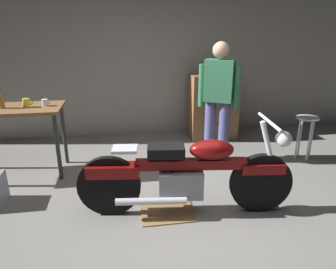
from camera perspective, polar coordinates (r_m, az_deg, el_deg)
The scene contains 11 objects.
ground_plane at distance 3.27m, azimuth 1.48°, elevation -14.91°, with size 12.00×12.00×0.00m, color gray.
back_wall at distance 5.49m, azimuth -4.09°, elevation 16.14°, with size 8.00×0.12×3.10m, color gray.
workbench at distance 4.33m, azimuth -27.38°, elevation 3.00°, with size 1.30×0.64×0.90m.
motorcycle at distance 3.12m, azimuth 3.63°, elevation -7.17°, with size 2.18×0.61×1.00m.
person_standing at distance 4.30m, azimuth 9.31°, elevation 6.70°, with size 0.51×0.38×1.67m.
shop_stool at distance 4.82m, azimuth 24.25°, elevation 1.34°, with size 0.32×0.32×0.64m.
wooden_dresser at distance 5.37m, azimuth 8.32°, elevation 5.11°, with size 0.80×0.47×1.10m.
drip_tray at distance 3.31m, azimuth -0.08°, elevation -14.29°, with size 0.56×0.40×0.01m, color olive.
mug_white_ceramic at distance 4.19m, azimuth -21.81°, elevation 5.51°, with size 0.10×0.07×0.09m.
mug_yellow_tall at distance 4.21m, azimuth -24.72°, elevation 5.34°, with size 0.12×0.09×0.11m.
bottle at distance 4.28m, azimuth -28.49°, elevation 5.56°, with size 0.06×0.06×0.24m.
Camera 1 is at (-0.52, -2.66, 1.83)m, focal length 32.94 mm.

